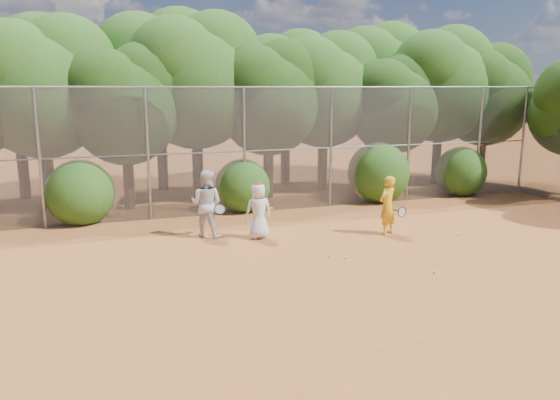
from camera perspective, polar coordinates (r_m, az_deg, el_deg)
name	(u,v)px	position (r m, az deg, el deg)	size (l,w,h in m)	color
ground	(356,265)	(12.70, 8.00, -6.75)	(80.00, 80.00, 0.00)	#A85826
fence_back	(271,148)	(17.68, -0.97, 5.40)	(20.05, 0.09, 4.03)	gray
tree_1	(42,82)	(19.31, -23.58, 11.26)	(4.64, 4.03, 6.35)	black
tree_2	(126,100)	(18.59, -15.82, 10.02)	(3.99, 3.47, 5.47)	black
tree_3	(197,75)	(19.89, -8.71, 12.74)	(4.89, 4.26, 6.70)	black
tree_4	(269,94)	(19.90, -1.13, 11.04)	(4.19, 3.64, 5.73)	black
tree_5	(325,86)	(21.54, 4.69, 11.82)	(4.51, 3.92, 6.17)	black
tree_6	(394,101)	(21.78, 11.86, 10.09)	(3.86, 3.36, 5.29)	black
tree_7	(442,80)	(23.65, 16.54, 11.94)	(4.77, 4.14, 6.53)	black
tree_8	(486,91)	(24.61, 20.75, 10.56)	(4.25, 3.70, 5.82)	black
tree_9	(16,77)	(21.70, -25.83, 11.48)	(4.83, 4.20, 6.62)	black
tree_10	(160,70)	(21.92, -12.43, 13.11)	(5.15, 4.48, 7.06)	black
tree_11	(286,83)	(22.66, 0.68, 12.15)	(4.64, 4.03, 6.35)	black
tree_12	(378,75)	(25.07, 10.19, 12.73)	(5.02, 4.37, 6.88)	black
bush_0	(80,190)	(17.29, -20.17, 1.01)	(2.00, 2.00, 2.00)	#234E13
bush_1	(242,184)	(17.88, -3.94, 1.72)	(1.80, 1.80, 1.80)	#234E13
bush_2	(378,170)	(19.71, 10.25, 3.09)	(2.20, 2.20, 2.20)	#234E13
bush_3	(461,170)	(21.64, 18.38, 3.03)	(1.90, 1.90, 1.90)	#234E13
player_yellow	(387,205)	(15.24, 11.15, -0.56)	(0.85, 0.61, 1.63)	gold
player_teen	(259,211)	(14.57, -2.26, -1.12)	(0.75, 0.50, 1.53)	white
player_white	(206,204)	(14.85, -7.70, -0.38)	(1.12, 1.07, 1.82)	silver
ball_0	(457,234)	(15.81, 18.04, -3.39)	(0.07, 0.07, 0.07)	yellow
ball_1	(392,222)	(16.62, 11.59, -2.32)	(0.07, 0.07, 0.07)	yellow
ball_2	(434,272)	(12.48, 15.82, -7.27)	(0.07, 0.07, 0.07)	yellow
ball_3	(464,229)	(16.37, 18.64, -2.92)	(0.07, 0.07, 0.07)	yellow
ball_4	(330,256)	(13.15, 5.20, -5.88)	(0.07, 0.07, 0.07)	yellow
ball_5	(408,217)	(17.38, 13.27, -1.78)	(0.07, 0.07, 0.07)	yellow
ball_6	(346,257)	(13.10, 6.87, -5.98)	(0.07, 0.07, 0.07)	yellow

